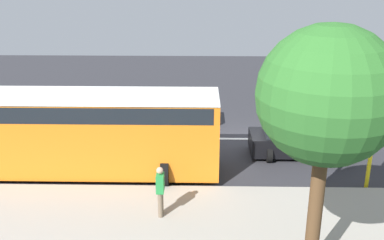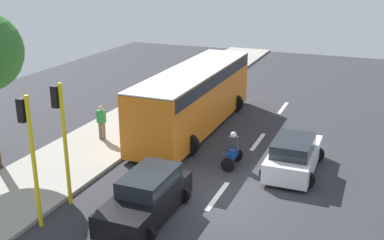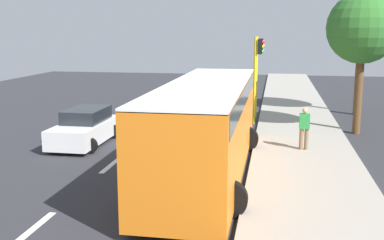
{
  "view_description": "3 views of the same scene",
  "coord_description": "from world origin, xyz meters",
  "px_view_note": "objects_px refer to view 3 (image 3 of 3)",
  "views": [
    {
      "loc": [
        19.29,
        -1.91,
        7.73
      ],
      "look_at": [
        1.21,
        -2.29,
        1.36
      ],
      "focal_mm": 41.22,
      "sensor_mm": 36.0,
      "label": 1
    },
    {
      "loc": [
        -5.02,
        14.96,
        8.34
      ],
      "look_at": [
        2.23,
        -2.95,
        1.8
      ],
      "focal_mm": 44.04,
      "sensor_mm": 36.0,
      "label": 2
    },
    {
      "loc": [
        5.82,
        -22.08,
        4.89
      ],
      "look_at": [
        2.34,
        -2.44,
        1.06
      ],
      "focal_mm": 44.45,
      "sensor_mm": 36.0,
      "label": 3
    }
  ],
  "objects_px": {
    "street_tree_center": "(363,29)",
    "motorcycle": "(144,130)",
    "traffic_light_midblock": "(258,65)",
    "car_black": "(197,110)",
    "traffic_light_corner": "(257,68)",
    "street_tree_south": "(362,26)",
    "pedestrian_near_signal": "(304,127)",
    "car_white": "(85,128)",
    "city_bus": "(207,122)"
  },
  "relations": [
    {
      "from": "motorcycle",
      "to": "street_tree_south",
      "type": "xyz_separation_m",
      "value": [
        10.15,
        9.12,
        4.42
      ]
    },
    {
      "from": "car_white",
      "to": "car_black",
      "type": "xyz_separation_m",
      "value": [
        3.98,
        5.52,
        -0.0
      ]
    },
    {
      "from": "motorcycle",
      "to": "pedestrian_near_signal",
      "type": "xyz_separation_m",
      "value": [
        6.68,
        -0.34,
        0.42
      ]
    },
    {
      "from": "traffic_light_corner",
      "to": "motorcycle",
      "type": "bearing_deg",
      "value": -130.15
    },
    {
      "from": "city_bus",
      "to": "street_tree_south",
      "type": "xyz_separation_m",
      "value": [
        6.86,
        13.02,
        3.21
      ]
    },
    {
      "from": "car_black",
      "to": "city_bus",
      "type": "height_order",
      "value": "city_bus"
    },
    {
      "from": "car_white",
      "to": "street_tree_south",
      "type": "distance_m",
      "value": 16.43
    },
    {
      "from": "traffic_light_corner",
      "to": "street_tree_center",
      "type": "xyz_separation_m",
      "value": [
        4.8,
        -1.59,
        1.97
      ]
    },
    {
      "from": "car_black",
      "to": "traffic_light_corner",
      "type": "xyz_separation_m",
      "value": [
        3.06,
        0.28,
        2.22
      ]
    },
    {
      "from": "traffic_light_midblock",
      "to": "pedestrian_near_signal",
      "type": "bearing_deg",
      "value": -73.66
    },
    {
      "from": "city_bus",
      "to": "street_tree_center",
      "type": "relative_size",
      "value": 1.67
    },
    {
      "from": "car_black",
      "to": "traffic_light_corner",
      "type": "height_order",
      "value": "traffic_light_corner"
    },
    {
      "from": "traffic_light_corner",
      "to": "street_tree_center",
      "type": "height_order",
      "value": "street_tree_center"
    },
    {
      "from": "car_white",
      "to": "car_black",
      "type": "bearing_deg",
      "value": 54.22
    },
    {
      "from": "city_bus",
      "to": "pedestrian_near_signal",
      "type": "distance_m",
      "value": 4.98
    },
    {
      "from": "car_black",
      "to": "city_bus",
      "type": "distance_m",
      "value": 9.24
    },
    {
      "from": "car_black",
      "to": "motorcycle",
      "type": "relative_size",
      "value": 2.78
    },
    {
      "from": "city_bus",
      "to": "traffic_light_midblock",
      "type": "relative_size",
      "value": 2.44
    },
    {
      "from": "motorcycle",
      "to": "traffic_light_midblock",
      "type": "relative_size",
      "value": 0.34
    },
    {
      "from": "street_tree_south",
      "to": "street_tree_center",
      "type": "xyz_separation_m",
      "value": [
        -0.81,
        -5.33,
        -0.16
      ]
    },
    {
      "from": "traffic_light_corner",
      "to": "traffic_light_midblock",
      "type": "relative_size",
      "value": 1.0
    },
    {
      "from": "street_tree_south",
      "to": "traffic_light_corner",
      "type": "bearing_deg",
      "value": -146.3
    },
    {
      "from": "street_tree_center",
      "to": "car_black",
      "type": "bearing_deg",
      "value": 170.6
    },
    {
      "from": "traffic_light_corner",
      "to": "street_tree_south",
      "type": "xyz_separation_m",
      "value": [
        5.62,
        3.75,
        2.13
      ]
    },
    {
      "from": "traffic_light_corner",
      "to": "car_black",
      "type": "bearing_deg",
      "value": -174.69
    },
    {
      "from": "motorcycle",
      "to": "traffic_light_corner",
      "type": "height_order",
      "value": "traffic_light_corner"
    },
    {
      "from": "traffic_light_midblock",
      "to": "car_black",
      "type": "bearing_deg",
      "value": -147.95
    },
    {
      "from": "city_bus",
      "to": "motorcycle",
      "type": "height_order",
      "value": "city_bus"
    },
    {
      "from": "street_tree_center",
      "to": "traffic_light_midblock",
      "type": "bearing_deg",
      "value": 146.19
    },
    {
      "from": "pedestrian_near_signal",
      "to": "traffic_light_corner",
      "type": "height_order",
      "value": "traffic_light_corner"
    },
    {
      "from": "pedestrian_near_signal",
      "to": "street_tree_center",
      "type": "relative_size",
      "value": 0.26
    },
    {
      "from": "street_tree_center",
      "to": "traffic_light_corner",
      "type": "bearing_deg",
      "value": 161.73
    },
    {
      "from": "street_tree_south",
      "to": "car_white",
      "type": "bearing_deg",
      "value": -142.96
    },
    {
      "from": "pedestrian_near_signal",
      "to": "street_tree_south",
      "type": "relative_size",
      "value": 0.25
    },
    {
      "from": "pedestrian_near_signal",
      "to": "street_tree_center",
      "type": "height_order",
      "value": "street_tree_center"
    },
    {
      "from": "traffic_light_corner",
      "to": "street_tree_center",
      "type": "relative_size",
      "value": 0.68
    },
    {
      "from": "car_white",
      "to": "street_tree_south",
      "type": "bearing_deg",
      "value": 37.04
    },
    {
      "from": "motorcycle",
      "to": "street_tree_center",
      "type": "xyz_separation_m",
      "value": [
        9.33,
        3.79,
        4.26
      ]
    },
    {
      "from": "motorcycle",
      "to": "street_tree_south",
      "type": "relative_size",
      "value": 0.22
    },
    {
      "from": "traffic_light_corner",
      "to": "traffic_light_midblock",
      "type": "xyz_separation_m",
      "value": [
        0.0,
        1.63,
        0.0
      ]
    },
    {
      "from": "traffic_light_corner",
      "to": "street_tree_south",
      "type": "relative_size",
      "value": 0.66
    },
    {
      "from": "street_tree_center",
      "to": "motorcycle",
      "type": "bearing_deg",
      "value": -157.92
    },
    {
      "from": "pedestrian_near_signal",
      "to": "traffic_light_corner",
      "type": "xyz_separation_m",
      "value": [
        -2.15,
        5.71,
        1.87
      ]
    },
    {
      "from": "car_black",
      "to": "pedestrian_near_signal",
      "type": "bearing_deg",
      "value": -46.14
    },
    {
      "from": "car_black",
      "to": "city_bus",
      "type": "bearing_deg",
      "value": -78.55
    },
    {
      "from": "motorcycle",
      "to": "street_tree_south",
      "type": "height_order",
      "value": "street_tree_south"
    },
    {
      "from": "traffic_light_midblock",
      "to": "street_tree_south",
      "type": "bearing_deg",
      "value": 20.64
    },
    {
      "from": "motorcycle",
      "to": "traffic_light_corner",
      "type": "bearing_deg",
      "value": 49.85
    },
    {
      "from": "motorcycle",
      "to": "pedestrian_near_signal",
      "type": "bearing_deg",
      "value": -2.87
    },
    {
      "from": "traffic_light_midblock",
      "to": "street_tree_center",
      "type": "bearing_deg",
      "value": -33.81
    }
  ]
}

